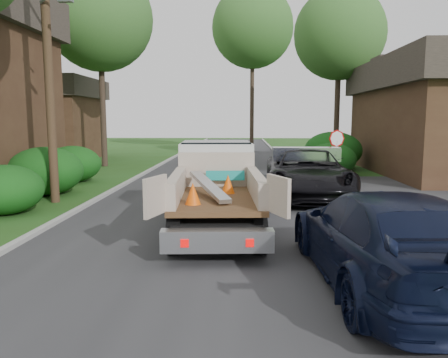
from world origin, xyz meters
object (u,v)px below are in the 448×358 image
tree_left_far (100,18)px  navy_suv (385,239)px  stop_sign (337,146)px  black_pickup (307,173)px  tree_right_far (340,34)px  utility_pole (48,52)px  house_left_far (45,118)px  tree_center_far (253,27)px  flatbed_truck (216,180)px

tree_left_far → navy_suv: (11.13, -19.50, -8.13)m
stop_sign → black_pickup: 3.07m
tree_right_far → navy_suv: tree_right_far is taller
utility_pole → tree_left_far: size_ratio=0.82×
house_left_far → black_pickup: size_ratio=1.16×
black_pickup → navy_suv: 9.03m
tree_center_far → navy_suv: (1.63, -32.50, -10.13)m
black_pickup → tree_right_far: bearing=76.7°
stop_sign → tree_left_far: bearing=147.8°
utility_pole → navy_suv: utility_pole is taller
stop_sign → house_left_far: bearing=145.2°
utility_pole → house_left_far: size_ratio=1.32×
stop_sign → tree_center_far: tree_center_far is taller
utility_pole → black_pickup: utility_pole is taller
utility_pole → tree_center_far: bearing=73.4°
black_pickup → tree_left_far: bearing=139.5°
flatbed_truck → black_pickup: 5.50m
tree_center_far → house_left_far: bearing=-152.7°
utility_pole → tree_left_far: 12.77m
flatbed_truck → tree_center_far: bearing=83.2°
utility_pole → navy_suv: 12.55m
utility_pole → flatbed_truck: bearing=-26.4°
stop_sign → tree_left_far: 16.65m
stop_sign → tree_left_far: tree_left_far is taller
flatbed_truck → navy_suv: (3.21, -4.56, -0.38)m
house_left_far → tree_center_far: (15.50, 8.00, 7.93)m
house_left_far → tree_left_far: 9.81m
house_left_far → utility_pole: bearing=-64.8°
house_left_far → flatbed_truck: bearing=-55.1°
house_left_far → flatbed_truck: size_ratio=1.24×
navy_suv → flatbed_truck: bearing=-57.9°
stop_sign → black_pickup: (-1.60, -2.47, -0.87)m
tree_right_far → navy_suv: 24.07m
house_left_far → tree_center_far: size_ratio=0.52×
stop_sign → house_left_far: size_ratio=0.33×
tree_right_far → black_pickup: tree_right_far is taller
utility_pole → house_left_far: (-8.02, 17.02, -2.12)m
tree_left_far → utility_pole: bearing=-80.5°
tree_center_far → flatbed_truck: tree_center_far is taller
stop_sign → utility_pole: 11.91m
flatbed_truck → black_pickup: bearing=51.0°
navy_suv → stop_sign: bearing=-100.8°
stop_sign → tree_center_far: bearing=98.7°
tree_right_far → black_pickup: 15.94m
tree_right_far → tree_center_far: 11.68m
flatbed_truck → navy_suv: size_ratio=1.04×
tree_right_far → tree_center_far: (-5.50, 10.00, 2.50)m
tree_right_far → tree_left_far: bearing=-168.7°
black_pickup → navy_suv: black_pickup is taller
tree_center_far → navy_suv: size_ratio=2.49×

